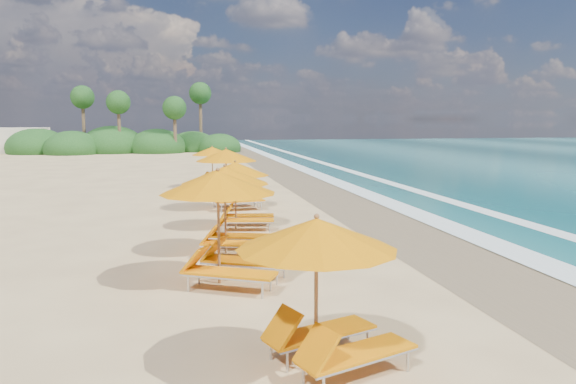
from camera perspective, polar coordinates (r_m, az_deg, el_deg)
The scene contains 12 objects.
ground at distance 19.67m, azimuth 0.00°, elevation -3.47°, with size 160.00×160.00×0.00m, color #D7BA7E.
wet_sand at distance 20.82m, azimuth 10.87°, elevation -2.97°, with size 4.00×160.00×0.01m, color #846F4E.
surf_foam at distance 21.97m, azimuth 17.41°, elevation -2.57°, with size 4.00×160.00×0.01m.
station_0 at distance 8.28m, azimuth 4.03°, elevation -9.42°, with size 3.11×3.06×2.42m.
station_1 at distance 12.54m, azimuth -6.38°, elevation -2.87°, with size 3.57×3.57×2.69m.
station_2 at distance 15.44m, azimuth -5.85°, elevation -1.22°, with size 3.20×3.13×2.53m.
station_3 at distance 18.95m, azimuth -4.94°, elevation 0.17°, with size 2.83×2.70×2.38m.
station_4 at distance 23.06m, azimuth -5.95°, elevation 1.81°, with size 3.05×2.89×2.61m.
station_5 at distance 26.86m, azimuth -6.18°, elevation 2.14°, with size 2.91×2.90×2.21m.
station_6 at distance 30.63m, azimuth -7.57°, elevation 2.90°, with size 2.84×2.73×2.32m.
treeline at distance 64.78m, azimuth -16.92°, elevation 4.81°, with size 25.80×8.80×9.74m.
beach_building at distance 69.38m, azimuth -26.73°, elevation 4.83°, with size 7.00×5.00×2.80m, color beige.
Camera 1 is at (-3.83, -18.92, 3.78)m, focal length 34.14 mm.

